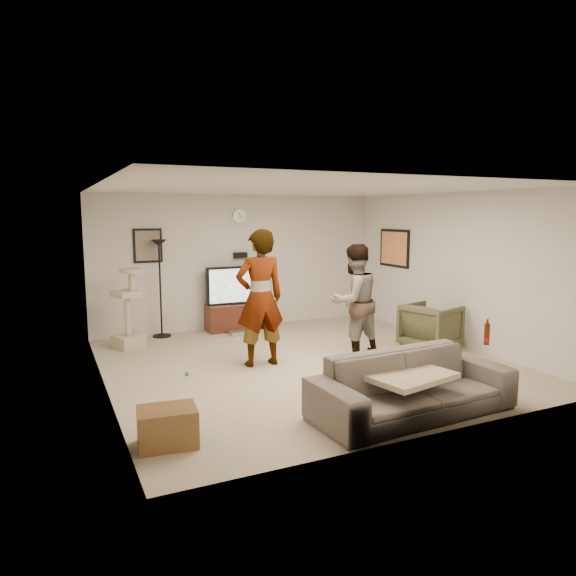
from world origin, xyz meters
name	(u,v)px	position (x,y,z in m)	size (l,w,h in m)	color
floor	(305,363)	(0.00, 0.00, -0.01)	(5.50, 5.50, 0.02)	tan
ceiling	(306,188)	(0.00, 0.00, 2.51)	(5.50, 5.50, 0.02)	silver
wall_back	(239,262)	(0.00, 2.75, 1.25)	(5.50, 0.04, 2.50)	silver
wall_front	(436,310)	(0.00, -2.75, 1.25)	(5.50, 0.04, 2.50)	silver
wall_left	(101,290)	(-2.75, 0.00, 1.25)	(0.04, 5.50, 2.50)	silver
wall_right	(454,269)	(2.75, 0.00, 1.25)	(0.04, 5.50, 2.50)	silver
wall_clock	(239,217)	(0.00, 2.72, 2.10)	(0.26, 0.26, 0.04)	white
wall_speaker	(240,255)	(0.00, 2.69, 1.38)	(0.25, 0.10, 0.10)	black
picture_back	(148,246)	(-1.70, 2.73, 1.60)	(0.42, 0.03, 0.52)	#6F6056
picture_right	(394,248)	(2.73, 1.60, 1.50)	(0.03, 0.78, 0.62)	#E28248
tv_stand	(238,317)	(-0.14, 2.50, 0.24)	(1.17, 0.45, 0.49)	#3F1B12
console_box	(240,332)	(-0.23, 2.11, 0.04)	(0.40, 0.30, 0.07)	#BABABA
tv	(237,285)	(-0.14, 2.50, 0.84)	(1.18, 0.08, 0.70)	black
tv_screen	(238,285)	(-0.14, 2.46, 0.84)	(1.09, 0.01, 0.62)	#51C1EF
floor_lamp	(160,289)	(-1.55, 2.53, 0.85)	(0.32, 0.32, 1.70)	black
cat_tree	(127,308)	(-2.19, 2.02, 0.65)	(0.41, 0.41, 1.29)	#B8AC8B
person_left	(260,298)	(-0.63, 0.18, 0.97)	(0.71, 0.47, 1.95)	#A9A9AD
person_right	(354,301)	(0.81, -0.03, 0.86)	(0.83, 0.65, 1.71)	navy
sofa	(413,385)	(0.16, -2.24, 0.33)	(2.26, 0.88, 0.66)	#5A5149
throw_blanket	(407,375)	(0.08, -2.24, 0.45)	(0.90, 0.70, 0.06)	beige
beer_bottle	(487,334)	(1.20, -2.24, 0.79)	(0.06, 0.06, 0.25)	#4C1B05
armchair	(431,326)	(2.20, -0.12, 0.36)	(0.77, 0.80, 0.72)	#44442A
side_table	(167,427)	(-2.40, -1.88, 0.18)	(0.54, 0.40, 0.36)	brown
toy_ball	(187,374)	(-1.71, 0.12, 0.03)	(0.06, 0.06, 0.06)	teal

